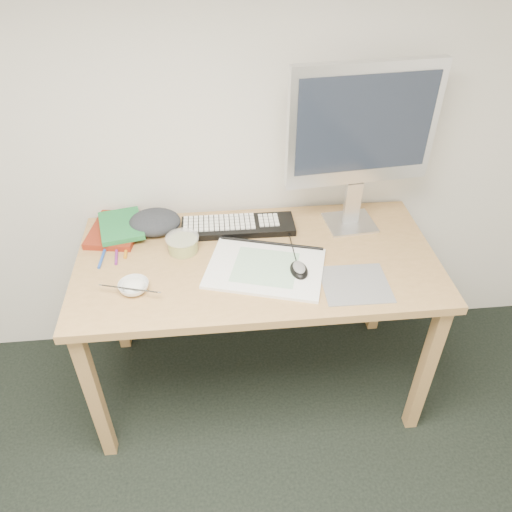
{
  "coord_description": "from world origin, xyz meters",
  "views": [
    {
      "loc": [
        0.06,
        -0.09,
        1.95
      ],
      "look_at": [
        0.21,
        1.34,
        0.83
      ],
      "focal_mm": 35.0,
      "sensor_mm": 36.0,
      "label": 1
    }
  ],
  "objects": [
    {
      "name": "cloth_lump",
      "position": [
        -0.18,
        1.66,
        0.79
      ],
      "size": [
        0.2,
        0.17,
        0.07
      ],
      "primitive_type": "ellipsoid",
      "rotation": [
        0.0,
        0.0,
        -0.15
      ],
      "color": "#282A30",
      "rests_on": "desk"
    },
    {
      "name": "pencil_tan",
      "position": [
        0.27,
        1.47,
        0.75
      ],
      "size": [
        0.17,
        0.07,
        0.01
      ],
      "primitive_type": "cylinder",
      "rotation": [
        0.0,
        1.57,
        -0.34
      ],
      "color": "tan",
      "rests_on": "desk"
    },
    {
      "name": "monitor",
      "position": [
        0.64,
        1.63,
        1.17
      ],
      "size": [
        0.58,
        0.2,
        0.68
      ],
      "rotation": [
        0.0,
        0.0,
        0.09
      ],
      "color": "silver",
      "rests_on": "desk"
    },
    {
      "name": "marker_orange",
      "position": [
        -0.29,
        1.54,
        0.76
      ],
      "size": [
        0.01,
        0.14,
        0.01
      ],
      "primitive_type": "cylinder",
      "rotation": [
        0.0,
        1.57,
        1.59
      ],
      "color": "orange",
      "rests_on": "desk"
    },
    {
      "name": "marker_purple",
      "position": [
        -0.33,
        1.5,
        0.76
      ],
      "size": [
        0.02,
        0.13,
        0.01
      ],
      "primitive_type": "cylinder",
      "rotation": [
        0.0,
        1.57,
        1.66
      ],
      "color": "#73227C",
      "rests_on": "desk"
    },
    {
      "name": "desk",
      "position": [
        0.22,
        1.43,
        0.67
      ],
      "size": [
        1.4,
        0.7,
        0.75
      ],
      "color": "tan",
      "rests_on": "ground"
    },
    {
      "name": "sketchpad",
      "position": [
        0.24,
        1.36,
        0.76
      ],
      "size": [
        0.5,
        0.42,
        0.01
      ],
      "primitive_type": "cube",
      "rotation": [
        0.0,
        0.0,
        -0.29
      ],
      "color": "white",
      "rests_on": "desk"
    },
    {
      "name": "book_green",
      "position": [
        -0.32,
        1.65,
        0.79
      ],
      "size": [
        0.21,
        0.26,
        0.02
      ],
      "primitive_type": "cube",
      "rotation": [
        0.0,
        0.0,
        0.21
      ],
      "color": "#1C7136",
      "rests_on": "book_red"
    },
    {
      "name": "fruit_tub",
      "position": [
        -0.07,
        1.51,
        0.78
      ],
      "size": [
        0.14,
        0.14,
        0.06
      ],
      "primitive_type": "cylinder",
      "rotation": [
        0.0,
        0.0,
        -0.08
      ],
      "color": "#E8E351",
      "rests_on": "desk"
    },
    {
      "name": "book_red",
      "position": [
        -0.35,
        1.66,
        0.76
      ],
      "size": [
        0.23,
        0.29,
        0.03
      ],
      "primitive_type": "cube",
      "rotation": [
        0.0,
        0.0,
        -0.17
      ],
      "color": "maroon",
      "rests_on": "desk"
    },
    {
      "name": "marker_blue",
      "position": [
        -0.38,
        1.48,
        0.76
      ],
      "size": [
        0.02,
        0.13,
        0.01
      ],
      "primitive_type": "cylinder",
      "rotation": [
        0.0,
        1.57,
        1.51
      ],
      "color": "#204BB1",
      "rests_on": "desk"
    },
    {
      "name": "pencil_pink",
      "position": [
        0.18,
        1.44,
        0.75
      ],
      "size": [
        0.17,
        0.05,
        0.01
      ],
      "primitive_type": "cylinder",
      "rotation": [
        0.0,
        1.57,
        -0.28
      ],
      "color": "#D36991",
      "rests_on": "desk"
    },
    {
      "name": "rice_bowl",
      "position": [
        -0.24,
        1.28,
        0.77
      ],
      "size": [
        0.14,
        0.14,
        0.03
      ],
      "primitive_type": "imported",
      "rotation": [
        0.0,
        0.0,
        0.35
      ],
      "color": "silver",
      "rests_on": "desk"
    },
    {
      "name": "keyboard",
      "position": [
        0.16,
        1.63,
        0.76
      ],
      "size": [
        0.47,
        0.15,
        0.03
      ],
      "primitive_type": "cube",
      "rotation": [
        0.0,
        0.0,
        -0.01
      ],
      "color": "black",
      "rests_on": "desk"
    },
    {
      "name": "mouse",
      "position": [
        0.37,
        1.32,
        0.78
      ],
      "size": [
        0.07,
        0.11,
        0.04
      ],
      "primitive_type": "ellipsoid",
      "rotation": [
        0.0,
        0.0,
        0.07
      ],
      "color": "black",
      "rests_on": "sketchpad"
    },
    {
      "name": "chopsticks",
      "position": [
        -0.25,
        1.25,
        0.79
      ],
      "size": [
        0.21,
        0.08,
        0.02
      ],
      "primitive_type": "cylinder",
      "rotation": [
        0.0,
        1.57,
        -0.28
      ],
      "color": "silver",
      "rests_on": "rice_bowl"
    },
    {
      "name": "mousepad",
      "position": [
        0.56,
        1.24,
        0.75
      ],
      "size": [
        0.24,
        0.22,
        0.0
      ],
      "primitive_type": "cube",
      "rotation": [
        0.0,
        0.0,
        -0.01
      ],
      "color": "slate",
      "rests_on": "desk"
    },
    {
      "name": "pencil_black",
      "position": [
        0.3,
        1.5,
        0.75
      ],
      "size": [
        0.16,
        0.02,
        0.01
      ],
      "primitive_type": "cylinder",
      "rotation": [
        0.0,
        1.57,
        -0.12
      ],
      "color": "black",
      "rests_on": "desk"
    }
  ]
}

